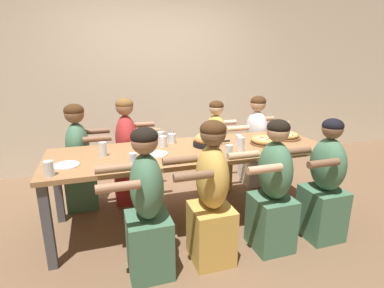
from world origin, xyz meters
TOP-DOWN VIEW (x-y plane):
  - ground_plane at (0.00, 0.00)m, footprint 18.00×18.00m
  - restaurant_back_panel at (0.00, 1.80)m, footprint 10.00×0.06m
  - dining_table at (0.00, 0.00)m, footprint 2.67×0.86m
  - pizza_board_main at (1.08, 0.08)m, footprint 0.34×0.34m
  - pizza_board_second at (0.76, -0.06)m, footprint 0.30×0.30m
  - skillet_bowl at (0.17, 0.06)m, footprint 0.39×0.27m
  - empty_plate_a at (-0.36, -0.07)m, footprint 0.21×0.21m
  - empty_plate_b at (-1.12, -0.13)m, footprint 0.21×0.21m
  - cocktail_glass_blue at (-0.13, 0.27)m, footprint 0.08×0.08m
  - drinking_glass_a at (-0.60, -0.34)m, footprint 0.06×0.06m
  - drinking_glass_b at (-0.25, 0.25)m, footprint 0.07×0.07m
  - drinking_glass_c at (-0.25, 0.15)m, footprint 0.07×0.07m
  - drinking_glass_d at (0.48, -0.02)m, footprint 0.07×0.07m
  - drinking_glass_e at (-0.82, 0.03)m, footprint 0.06×0.06m
  - drinking_glass_f at (0.23, -0.35)m, footprint 0.06×0.06m
  - drinking_glass_g at (0.40, -0.23)m, footprint 0.06×0.06m
  - drinking_glass_h at (-0.47, 0.12)m, footprint 0.07×0.07m
  - drinking_glass_i at (-1.22, -0.32)m, footprint 0.07×0.07m
  - diner_far_midright at (0.52, 0.65)m, footprint 0.51×0.40m
  - diner_near_right at (1.03, -0.65)m, footprint 0.51×0.40m
  - diner_near_center at (-0.05, -0.65)m, footprint 0.51×0.40m
  - diner_near_midright at (0.50, -0.65)m, footprint 0.51×0.40m
  - diner_far_right at (1.08, 0.65)m, footprint 0.51×0.40m
  - diner_far_left at (-1.07, 0.65)m, footprint 0.51×0.40m
  - diner_near_midleft at (-0.55, -0.65)m, footprint 0.51×0.40m
  - diner_far_midleft at (-0.55, 0.65)m, footprint 0.51×0.40m

SIDE VIEW (x-z plane):
  - ground_plane at x=0.00m, z-range 0.00..0.00m
  - diner_near_right at x=1.03m, z-range -0.06..1.06m
  - diner_far_midright at x=0.52m, z-range -0.06..1.06m
  - diner_near_midright at x=0.50m, z-range -0.05..1.09m
  - diner_near_midleft at x=-0.55m, z-range -0.05..1.10m
  - diner_far_right at x=1.08m, z-range -0.05..1.10m
  - diner_far_left at x=-1.07m, z-range -0.04..1.11m
  - diner_near_center at x=-0.05m, z-range -0.05..1.12m
  - diner_far_midleft at x=-0.55m, z-range -0.05..1.14m
  - dining_table at x=0.00m, z-range 0.31..1.06m
  - empty_plate_a at x=-0.36m, z-range 0.75..0.77m
  - empty_plate_b at x=-1.12m, z-range 0.75..0.77m
  - pizza_board_main at x=1.08m, z-range 0.76..0.81m
  - pizza_board_second at x=0.76m, z-range 0.76..0.82m
  - cocktail_glass_blue at x=-0.13m, z-range 0.74..0.86m
  - drinking_glass_d at x=0.48m, z-range 0.75..0.86m
  - drinking_glass_c at x=-0.25m, z-range 0.75..0.86m
  - drinking_glass_i at x=-1.22m, z-range 0.75..0.86m
  - drinking_glass_a at x=-0.60m, z-range 0.75..0.87m
  - drinking_glass_f at x=0.23m, z-range 0.75..0.87m
  - skillet_bowl at x=0.17m, z-range 0.74..0.88m
  - drinking_glass_e at x=-0.82m, z-range 0.75..0.88m
  - drinking_glass_b at x=-0.25m, z-range 0.75..0.88m
  - drinking_glass_g at x=0.40m, z-range 0.75..0.89m
  - drinking_glass_h at x=-0.47m, z-range 0.75..0.89m
  - restaurant_back_panel at x=0.00m, z-range 0.00..3.20m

